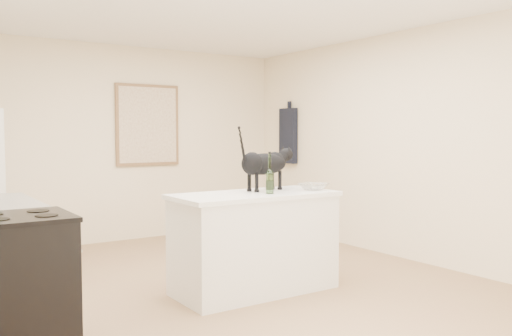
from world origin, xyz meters
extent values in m
plane|color=#90734C|center=(0.00, 0.00, 0.00)|extent=(5.50, 5.50, 0.00)
plane|color=white|center=(0.00, 0.00, 2.60)|extent=(5.50, 5.50, 0.00)
plane|color=beige|center=(0.00, 2.75, 1.30)|extent=(4.50, 0.00, 4.50)
plane|color=beige|center=(2.25, 0.00, 1.30)|extent=(0.00, 5.50, 5.50)
cube|color=white|center=(0.10, -0.20, 0.43)|extent=(1.44, 0.67, 0.86)
cube|color=white|center=(0.10, -0.20, 0.88)|extent=(1.50, 0.70, 0.04)
cube|color=black|center=(-1.95, -0.60, 0.45)|extent=(0.60, 0.60, 0.90)
cube|color=brown|center=(0.30, 2.72, 1.55)|extent=(0.90, 0.03, 1.10)
cube|color=beige|center=(0.30, 2.70, 1.55)|extent=(0.82, 0.00, 1.02)
cube|color=black|center=(2.19, 2.05, 1.40)|extent=(0.08, 0.34, 0.80)
cylinder|color=#2F6026|center=(0.17, -0.33, 1.06)|extent=(0.09, 0.09, 0.33)
imported|color=white|center=(0.69, -0.32, 0.93)|extent=(0.33, 0.33, 0.07)
camera|label=1|loc=(-2.59, -4.23, 1.43)|focal=37.96mm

